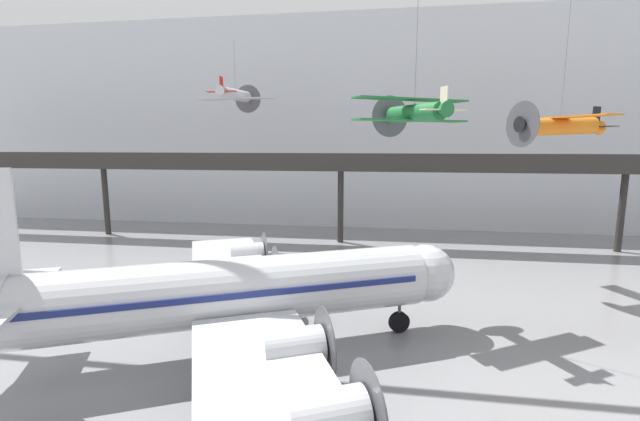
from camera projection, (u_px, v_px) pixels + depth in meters
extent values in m
plane|color=gray|center=(283.00, 365.00, 22.73)|extent=(260.00, 260.00, 0.00)
cube|color=silver|center=(349.00, 123.00, 59.02)|extent=(140.00, 3.00, 28.67)
cube|color=#2D2B28|center=(340.00, 167.00, 48.60)|extent=(110.00, 3.20, 0.90)
cube|color=#2D2B28|center=(339.00, 158.00, 46.94)|extent=(110.00, 0.12, 1.10)
cylinder|color=#2D2B28|center=(106.00, 201.00, 54.80)|extent=(0.70, 0.70, 8.56)
cylinder|color=#2D2B28|center=(341.00, 206.00, 50.28)|extent=(0.70, 0.70, 8.56)
cylinder|color=#2D2B28|center=(621.00, 213.00, 45.75)|extent=(0.70, 0.70, 8.56)
cylinder|color=silver|center=(226.00, 292.00, 23.20)|extent=(21.86, 12.83, 3.62)
sphere|color=silver|center=(425.00, 273.00, 26.60)|extent=(3.55, 3.55, 3.55)
cube|color=navy|center=(226.00, 285.00, 23.14)|extent=(20.48, 12.23, 0.33)
cube|color=silver|center=(228.00, 262.00, 32.06)|extent=(10.83, 15.22, 0.28)
cube|color=silver|center=(269.00, 396.00, 15.03)|extent=(10.83, 15.22, 0.28)
cylinder|color=silver|center=(255.00, 271.00, 29.50)|extent=(3.10, 2.69, 1.74)
cylinder|color=#4C4C51|center=(276.00, 270.00, 29.90)|extent=(1.46, 3.02, 3.31)
cylinder|color=silver|center=(247.00, 254.00, 34.12)|extent=(3.10, 2.69, 1.74)
cylinder|color=#4C4C51|center=(265.00, 253.00, 34.53)|extent=(1.46, 3.02, 3.31)
cylinder|color=silver|center=(293.00, 348.00, 18.45)|extent=(3.10, 2.69, 1.74)
cylinder|color=#4C4C51|center=(324.00, 344.00, 18.85)|extent=(1.46, 3.02, 3.31)
cylinder|color=silver|center=(326.00, 417.00, 13.83)|extent=(3.10, 2.69, 1.74)
cylinder|color=#4C4C51|center=(367.00, 409.00, 14.23)|extent=(1.46, 3.02, 3.31)
cylinder|color=#4C4C51|center=(399.00, 313.00, 26.50)|extent=(0.20, 0.20, 1.21)
cylinder|color=black|center=(399.00, 322.00, 26.59)|extent=(1.34, 0.90, 1.30)
cylinder|color=#4C4C51|center=(229.00, 313.00, 26.40)|extent=(0.20, 0.20, 1.21)
cylinder|color=black|center=(229.00, 323.00, 26.49)|extent=(1.34, 0.90, 1.30)
cylinder|color=#4C4C51|center=(238.00, 358.00, 20.90)|extent=(0.20, 0.20, 1.21)
cylinder|color=black|center=(238.00, 370.00, 21.00)|extent=(1.34, 0.90, 1.30)
cylinder|color=#1E6B33|center=(414.00, 113.00, 26.83)|extent=(3.60, 5.07, 1.16)
cone|color=beige|center=(391.00, 116.00, 29.35)|extent=(1.28, 1.24, 0.98)
cylinder|color=#4C4C51|center=(390.00, 116.00, 29.53)|extent=(2.45, 1.46, 2.82)
cone|color=#1E6B33|center=(440.00, 110.00, 24.48)|extent=(1.51, 1.69, 0.94)
cube|color=#1E6B33|center=(412.00, 99.00, 26.98)|extent=(7.47, 5.11, 0.10)
cube|color=#1E6B33|center=(411.00, 120.00, 27.19)|extent=(7.47, 5.11, 0.10)
cube|color=beige|center=(444.00, 98.00, 24.09)|extent=(0.38, 0.58, 1.30)
cube|color=beige|center=(443.00, 110.00, 24.19)|extent=(2.75, 1.98, 0.06)
cylinder|color=slate|center=(417.00, 34.00, 26.09)|extent=(0.04, 0.04, 8.38)
cylinder|color=orange|center=(560.00, 126.00, 33.58)|extent=(6.47, 4.00, 1.57)
cone|color=black|center=(525.00, 124.00, 32.60)|extent=(1.49, 1.55, 1.21)
cylinder|color=#4C4C51|center=(522.00, 124.00, 32.53)|extent=(1.53, 3.17, 3.49)
cone|color=orange|center=(591.00, 128.00, 34.48)|extent=(2.09, 1.79, 1.20)
cube|color=orange|center=(557.00, 118.00, 33.36)|extent=(5.61, 9.53, 0.10)
cube|color=black|center=(596.00, 117.00, 34.45)|extent=(0.74, 0.39, 1.61)
cube|color=black|center=(595.00, 127.00, 34.58)|extent=(2.21, 3.50, 0.06)
cylinder|color=slate|center=(566.00, 59.00, 32.78)|extent=(0.04, 0.04, 8.79)
cylinder|color=silver|center=(235.00, 95.00, 46.95)|extent=(1.81, 6.08, 1.42)
cone|color=red|center=(247.00, 99.00, 49.95)|extent=(1.20, 1.09, 1.11)
cylinder|color=#4C4C51|center=(248.00, 99.00, 50.16)|extent=(3.20, 0.35, 3.21)
cone|color=silver|center=(223.00, 91.00, 44.16)|extent=(1.20, 1.72, 1.10)
cube|color=silver|center=(237.00, 99.00, 47.35)|extent=(9.10, 2.33, 0.10)
cube|color=red|center=(221.00, 84.00, 43.71)|extent=(0.13, 0.73, 1.48)
cube|color=red|center=(222.00, 92.00, 43.82)|extent=(3.26, 1.04, 0.06)
cylinder|color=slate|center=(235.00, 65.00, 46.45)|extent=(0.04, 0.04, 5.12)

